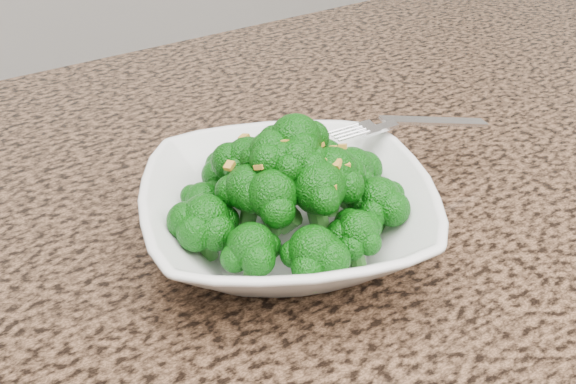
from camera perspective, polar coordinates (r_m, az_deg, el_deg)
granite_counter at (r=0.54m, az=-0.19°, el=-9.81°), size 1.64×1.04×0.03m
bowl at (r=0.57m, az=0.00°, el=-1.89°), size 0.30×0.30×0.06m
broccoli_pile at (r=0.53m, az=0.00°, el=3.59°), size 0.20×0.20×0.07m
garlic_topping at (r=0.52m, az=0.00°, el=7.15°), size 0.12×0.12×0.01m
fork at (r=0.63m, az=7.92°, el=5.20°), size 0.19×0.07×0.01m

